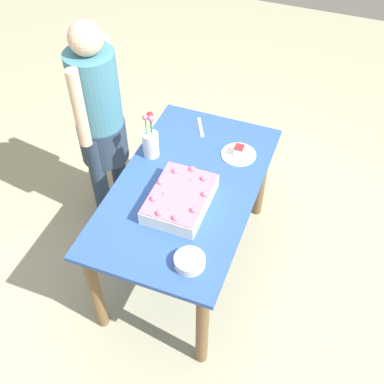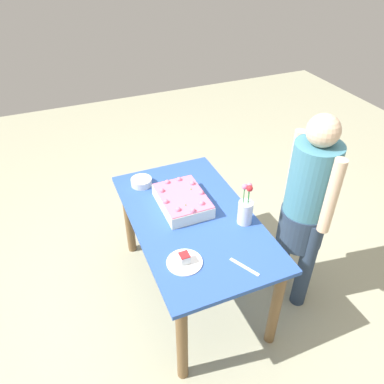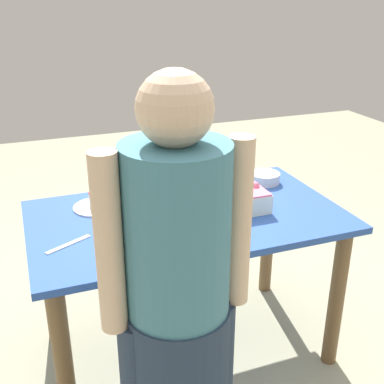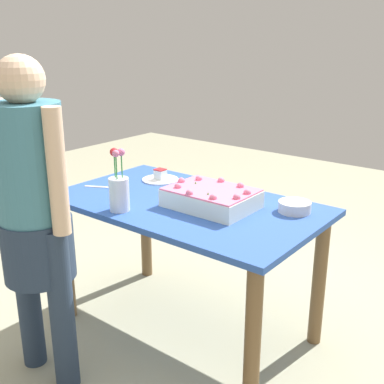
{
  "view_description": "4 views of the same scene",
  "coord_description": "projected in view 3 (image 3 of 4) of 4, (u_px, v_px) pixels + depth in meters",
  "views": [
    {
      "loc": [
        -1.78,
        -0.71,
        2.74
      ],
      "look_at": [
        -0.07,
        -0.06,
        0.79
      ],
      "focal_mm": 45.0,
      "sensor_mm": 36.0,
      "label": 1
    },
    {
      "loc": [
        1.78,
        -0.75,
        2.39
      ],
      "look_at": [
        -0.13,
        0.05,
        0.86
      ],
      "focal_mm": 35.0,
      "sensor_mm": 36.0,
      "label": 2
    },
    {
      "loc": [
        0.65,
        1.81,
        1.66
      ],
      "look_at": [
        -0.05,
        -0.06,
        0.82
      ],
      "focal_mm": 45.0,
      "sensor_mm": 36.0,
      "label": 3
    },
    {
      "loc": [
        -1.46,
        1.8,
        1.56
      ],
      "look_at": [
        -0.07,
        0.05,
        0.82
      ],
      "focal_mm": 45.0,
      "sensor_mm": 36.0,
      "label": 4
    }
  ],
  "objects": [
    {
      "name": "ground_plane",
      "position": [
        187.0,
        347.0,
        2.42
      ],
      "size": [
        8.0,
        8.0,
        0.0
      ],
      "primitive_type": "plane",
      "color": "#A5A487"
    },
    {
      "name": "dining_table",
      "position": [
        187.0,
        239.0,
        2.18
      ],
      "size": [
        1.37,
        0.8,
        0.74
      ],
      "color": "#2E53A6",
      "rests_on": "ground_plane"
    },
    {
      "name": "sheet_cake",
      "position": [
        215.0,
        198.0,
        2.17
      ],
      "size": [
        0.42,
        0.31,
        0.12
      ],
      "color": "white",
      "rests_on": "dining_table"
    },
    {
      "name": "serving_plate_with_slice",
      "position": [
        97.0,
        204.0,
        2.18
      ],
      "size": [
        0.21,
        0.21,
        0.07
      ],
      "color": "white",
      "rests_on": "dining_table"
    },
    {
      "name": "cake_knife",
      "position": [
        69.0,
        244.0,
        1.87
      ],
      "size": [
        0.19,
        0.11,
        0.0
      ],
      "primitive_type": "cube",
      "rotation": [
        0.0,
        0.0,
        0.47
      ],
      "color": "silver",
      "rests_on": "dining_table"
    },
    {
      "name": "flower_vase",
      "position": [
        169.0,
        228.0,
        1.78
      ],
      "size": [
        0.1,
        0.1,
        0.31
      ],
      "color": "silver",
      "rests_on": "dining_table"
    },
    {
      "name": "fruit_bowl",
      "position": [
        264.0,
        178.0,
        2.46
      ],
      "size": [
        0.16,
        0.16,
        0.05
      ],
      "primitive_type": "cylinder",
      "color": "silver",
      "rests_on": "dining_table"
    },
    {
      "name": "person_standing",
      "position": [
        177.0,
        291.0,
        1.4
      ],
      "size": [
        0.45,
        0.31,
        1.49
      ],
      "rotation": [
        0.0,
        0.0,
        -1.57
      ],
      "color": "#26354C",
      "rests_on": "ground_plane"
    }
  ]
}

